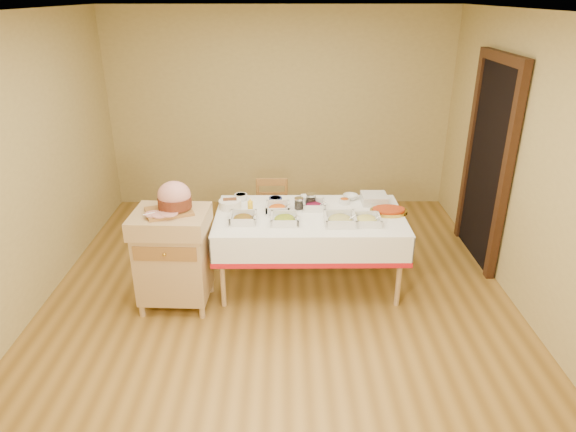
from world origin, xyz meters
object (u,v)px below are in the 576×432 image
object	(u,v)px
dining_chair	(272,216)
preserve_jar_right	(311,200)
ham_on_board	(174,199)
mustard_bottle	(250,207)
preserve_jar_left	(299,204)
brass_platter	(389,211)
bread_basket	(230,204)
plate_stack	(374,199)
butcher_cart	(173,253)
dining_table	(309,229)

from	to	relation	value
dining_chair	preserve_jar_right	xyz separation A→B (m)	(0.40, -0.49, 0.39)
ham_on_board	mustard_bottle	bearing A→B (deg)	28.76
preserve_jar_right	mustard_bottle	bearing A→B (deg)	-161.59
preserve_jar_left	mustard_bottle	xyz separation A→B (m)	(-0.47, -0.13, 0.02)
brass_platter	dining_chair	bearing A→B (deg)	149.56
preserve_jar_left	mustard_bottle	bearing A→B (deg)	-165.02
bread_basket	mustard_bottle	bearing A→B (deg)	-35.70
plate_stack	bread_basket	bearing A→B (deg)	-175.19
butcher_cart	preserve_jar_right	size ratio (longest dim) A/B	7.25
bread_basket	dining_table	bearing A→B (deg)	-12.03
dining_chair	bread_basket	distance (m)	0.77
dining_table	mustard_bottle	size ratio (longest dim) A/B	11.21
preserve_jar_right	brass_platter	size ratio (longest dim) A/B	0.35
preserve_jar_left	brass_platter	xyz separation A→B (m)	(0.87, -0.12, -0.03)
butcher_cart	ham_on_board	bearing A→B (deg)	38.10
dining_table	preserve_jar_left	xyz separation A→B (m)	(-0.10, 0.14, 0.21)
preserve_jar_left	plate_stack	distance (m)	0.78
dining_chair	preserve_jar_left	size ratio (longest dim) A/B	7.24
dining_table	bread_basket	distance (m)	0.83
butcher_cart	bread_basket	world-z (taller)	butcher_cart
preserve_jar_left	mustard_bottle	distance (m)	0.49
dining_chair	ham_on_board	world-z (taller)	ham_on_board
ham_on_board	brass_platter	size ratio (longest dim) A/B	1.14
dining_chair	preserve_jar_left	bearing A→B (deg)	-63.38
butcher_cart	brass_platter	world-z (taller)	butcher_cart
ham_on_board	plate_stack	size ratio (longest dim) A/B	1.65
ham_on_board	preserve_jar_right	size ratio (longest dim) A/B	3.21
preserve_jar_left	bread_basket	size ratio (longest dim) A/B	0.52
brass_platter	plate_stack	bearing A→B (deg)	110.90
dining_table	brass_platter	bearing A→B (deg)	1.93
preserve_jar_left	bread_basket	xyz separation A→B (m)	(-0.68, 0.03, -0.01)
dining_table	plate_stack	world-z (taller)	plate_stack
butcher_cart	mustard_bottle	bearing A→B (deg)	29.39
ham_on_board	mustard_bottle	size ratio (longest dim) A/B	2.57
preserve_jar_left	butcher_cart	bearing A→B (deg)	-156.09
preserve_jar_right	mustard_bottle	size ratio (longest dim) A/B	0.80
dining_table	preserve_jar_right	xyz separation A→B (m)	(0.02, 0.21, 0.22)
ham_on_board	mustard_bottle	xyz separation A→B (m)	(0.65, 0.36, -0.23)
preserve_jar_left	plate_stack	bearing A→B (deg)	10.89
dining_table	preserve_jar_right	world-z (taller)	preserve_jar_right
dining_chair	butcher_cart	bearing A→B (deg)	-129.29
mustard_bottle	plate_stack	xyz separation A→B (m)	(1.24, 0.27, -0.03)
dining_table	plate_stack	size ratio (longest dim) A/B	7.22
dining_table	ham_on_board	size ratio (longest dim) A/B	4.36
preserve_jar_left	plate_stack	xyz separation A→B (m)	(0.77, 0.15, -0.01)
ham_on_board	mustard_bottle	world-z (taller)	ham_on_board
preserve_jar_left	plate_stack	world-z (taller)	preserve_jar_left
bread_basket	plate_stack	size ratio (longest dim) A/B	0.88
butcher_cart	plate_stack	size ratio (longest dim) A/B	3.74
butcher_cart	dining_chair	size ratio (longest dim) A/B	1.13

